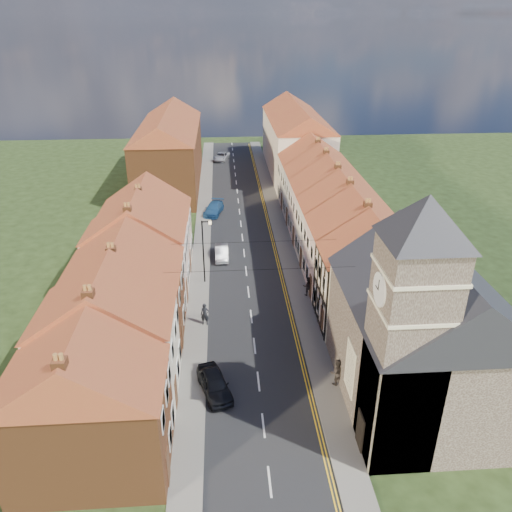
% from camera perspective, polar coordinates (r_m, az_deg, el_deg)
% --- Properties ---
extents(ground, '(160.00, 160.00, 0.00)m').
position_cam_1_polar(ground, '(30.21, 1.19, -21.48)').
color(ground, '#364F22').
rests_on(ground, ground).
extents(road, '(7.00, 90.00, 0.02)m').
position_cam_1_polar(road, '(55.07, -1.57, 2.13)').
color(road, black).
rests_on(road, ground).
extents(pavement_left, '(1.80, 90.00, 0.12)m').
position_cam_1_polar(pavement_left, '(55.06, -6.15, 2.04)').
color(pavement_left, slate).
rests_on(pavement_left, ground).
extents(pavement_right, '(1.80, 90.00, 0.12)m').
position_cam_1_polar(pavement_right, '(55.38, 2.99, 2.30)').
color(pavement_right, slate).
rests_on(pavement_right, ground).
extents(church, '(11.25, 14.25, 15.20)m').
position_cam_1_polar(church, '(30.94, 18.41, -7.50)').
color(church, '#3D312B').
rests_on(church, ground).
extents(cottage_r_tudor, '(8.30, 5.20, 9.00)m').
position_cam_1_polar(cottage_r_tudor, '(39.17, 13.20, -1.78)').
color(cottage_r_tudor, '#ECE1C7').
rests_on(cottage_r_tudor, ground).
extents(cottage_r_white_near, '(8.30, 6.00, 9.00)m').
position_cam_1_polar(cottage_r_white_near, '(43.83, 11.32, 1.50)').
color(cottage_r_white_near, '#FBD4C6').
rests_on(cottage_r_white_near, ground).
extents(cottage_r_cream_mid, '(8.30, 5.20, 9.00)m').
position_cam_1_polar(cottage_r_cream_mid, '(48.63, 9.76, 4.14)').
color(cottage_r_cream_mid, '#ECE1C7').
rests_on(cottage_r_cream_mid, ground).
extents(cottage_r_pink, '(8.30, 6.00, 9.00)m').
position_cam_1_polar(cottage_r_pink, '(53.55, 8.48, 6.28)').
color(cottage_r_pink, '#FBD4C6').
rests_on(cottage_r_pink, ground).
extents(cottage_r_white_far, '(8.30, 5.20, 9.00)m').
position_cam_1_polar(cottage_r_white_far, '(58.56, 7.40, 8.07)').
color(cottage_r_white_far, '#B0ADA7').
rests_on(cottage_r_white_far, ground).
extents(cottage_r_cream_far, '(8.30, 6.00, 9.00)m').
position_cam_1_polar(cottage_r_cream_far, '(63.63, 6.49, 9.57)').
color(cottage_r_cream_far, '#ECE1C7').
rests_on(cottage_r_cream_far, ground).
extents(cottage_l_brick_near, '(8.30, 5.70, 8.80)m').
position_cam_1_polar(cottage_l_brick_near, '(27.86, -18.87, -15.66)').
color(cottage_l_brick_near, brown).
rests_on(cottage_l_brick_near, ground).
extents(cottage_l_cream, '(8.30, 6.30, 9.10)m').
position_cam_1_polar(cottage_l_cream, '(32.21, -16.57, -8.67)').
color(cottage_l_cream, '#ECE1C7').
rests_on(cottage_l_cream, ground).
extents(cottage_l_white, '(8.30, 6.90, 8.80)m').
position_cam_1_polar(cottage_l_white, '(37.62, -14.69, -3.36)').
color(cottage_l_white, brown).
rests_on(cottage_l_white, ground).
extents(cottage_l_brick_mid, '(8.30, 5.70, 9.10)m').
position_cam_1_polar(cottage_l_brick_mid, '(42.90, -13.41, 0.81)').
color(cottage_l_brick_mid, '#FBD4C6').
rests_on(cottage_l_brick_mid, ground).
extents(cottage_l_pink, '(8.30, 6.30, 8.80)m').
position_cam_1_polar(cottage_l_pink, '(48.22, -12.42, 3.56)').
color(cottage_l_pink, '#FBD4C6').
rests_on(cottage_l_pink, ground).
extents(block_right_far, '(8.30, 24.20, 10.50)m').
position_cam_1_polar(block_right_far, '(78.05, 4.55, 13.33)').
color(block_right_far, '#ECE1C7').
rests_on(block_right_far, ground).
extents(block_left_far, '(8.30, 24.20, 10.50)m').
position_cam_1_polar(block_left_far, '(72.72, -9.86, 12.10)').
color(block_left_far, brown).
rests_on(block_left_far, ground).
extents(lamppost, '(0.88, 0.15, 6.00)m').
position_cam_1_polar(lamppost, '(44.50, -5.95, 0.95)').
color(lamppost, black).
rests_on(lamppost, pavement_left).
extents(car_near, '(2.72, 4.35, 1.38)m').
position_cam_1_polar(car_near, '(33.40, -4.77, -14.36)').
color(car_near, black).
rests_on(car_near, ground).
extents(car_mid, '(1.35, 3.75, 1.23)m').
position_cam_1_polar(car_mid, '(50.30, -3.95, 0.42)').
color(car_mid, '#95969C').
rests_on(car_mid, ground).
extents(car_far, '(2.85, 4.85, 1.32)m').
position_cam_1_polar(car_far, '(61.80, -4.85, 5.41)').
color(car_far, navy).
rests_on(car_far, ground).
extents(car_distant, '(3.23, 4.96, 1.27)m').
position_cam_1_polar(car_distant, '(85.65, -3.98, 11.28)').
color(car_distant, '#B5B6BD').
rests_on(car_distant, ground).
extents(pedestrian_left, '(0.71, 0.50, 1.83)m').
position_cam_1_polar(pedestrian_left, '(39.54, -5.86, -6.64)').
color(pedestrian_left, black).
rests_on(pedestrian_left, pavement_left).
extents(pedestrian_right, '(1.04, 0.87, 1.91)m').
position_cam_1_polar(pedestrian_right, '(34.00, 9.21, -12.96)').
color(pedestrian_right, black).
rests_on(pedestrian_right, pavement_right).
extents(pedestrian_right_b, '(0.87, 0.69, 1.73)m').
position_cam_1_polar(pedestrian_right_b, '(43.50, 5.94, -3.46)').
color(pedestrian_right_b, black).
rests_on(pedestrian_right_b, pavement_right).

